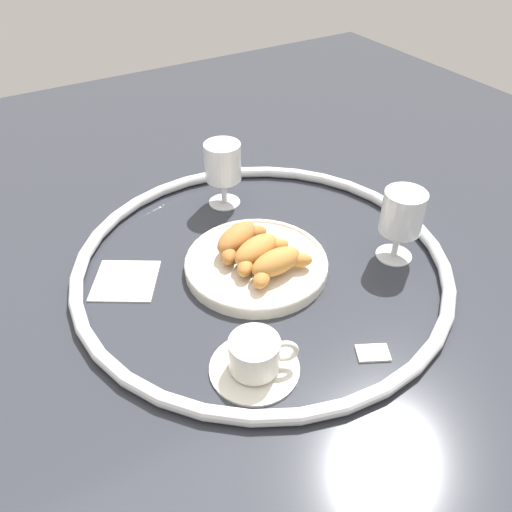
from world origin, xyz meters
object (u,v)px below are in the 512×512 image
Objects in this scene: pastry_plate at (256,263)px; croissant_small at (257,251)px; coffee_cup_near at (255,358)px; folded_napkin at (125,280)px; sugar_packet at (373,352)px; croissant_extra at (278,264)px; juice_glass_left at (223,164)px; juice_glass_right at (402,216)px; croissant_large at (238,239)px.

pastry_plate is 1.99× the size of croissant_small.
coffee_cup_near is 0.31m from folded_napkin.
coffee_cup_near reaches higher than sugar_packet.
folded_napkin is at bearing -22.89° from croissant_small.
croissant_extra is 0.29m from juice_glass_left.
juice_glass_left reaches higher than croissant_extra.
folded_napkin is (0.22, -0.09, -0.04)m from croissant_small.
coffee_cup_near is at bearing 58.91° from pastry_plate.
pastry_plate is at bearing -75.67° from croissant_extra.
croissant_small is at bearing -51.93° from sugar_packet.
folded_napkin is at bearing -22.42° from juice_glass_right.
croissant_extra is 2.73× the size of sugar_packet.
juice_glass_right is (-0.24, 0.10, 0.08)m from pastry_plate.
croissant_small is at bearing 106.63° from pastry_plate.
croissant_large is 0.32m from sugar_packet.
juice_glass_left is at bearing -153.44° from folded_napkin.
croissant_small is at bearing 157.11° from folded_napkin.
croissant_small is at bearing 76.66° from juice_glass_left.
coffee_cup_near is at bearing 58.32° from croissant_small.
croissant_small is at bearing -22.00° from juice_glass_right.
coffee_cup_near is 1.24× the size of folded_napkin.
juice_glass_right is (-0.24, 0.10, 0.05)m from croissant_small.
sugar_packet is at bearing 100.58° from croissant_small.
coffee_cup_near is (0.11, 0.25, -0.02)m from croissant_large.
sugar_packet is at bearing 101.18° from croissant_large.
croissant_small reaches higher than pastry_plate.
croissant_large is (0.01, -0.05, 0.03)m from pastry_plate.
croissant_small is (-0.00, 0.00, 0.03)m from pastry_plate.
juice_glass_right is 1.27× the size of folded_napkin.
croissant_extra is (-0.02, 0.10, 0.00)m from croissant_large.
juice_glass_left is at bearing -110.24° from croissant_large.
croissant_small is 0.97× the size of coffee_cup_near.
juice_glass_left is 0.32m from folded_napkin.
juice_glass_left is 1.00× the size of juice_glass_right.
pastry_plate is 0.28m from juice_glass_right.
croissant_extra is 0.20m from coffee_cup_near.
croissant_large is at bearing 69.76° from juice_glass_left.
pastry_plate is 1.93× the size of coffee_cup_near.
coffee_cup_near is (0.12, 0.20, 0.01)m from pastry_plate.
juice_glass_left reaches higher than sugar_packet.
juice_glass_left reaches higher than croissant_small.
croissant_extra is 1.24× the size of folded_napkin.
croissant_extra reaches higher than pastry_plate.
juice_glass_right reaches higher than coffee_cup_near.
croissant_large is 0.27m from coffee_cup_near.
juice_glass_left is (-0.05, -0.23, 0.05)m from croissant_small.
croissant_extra is at bearing 81.36° from juice_glass_left.
juice_glass_left is (-0.07, -0.18, 0.05)m from croissant_large.
folded_napkin is (0.46, -0.19, -0.09)m from juice_glass_right.
pastry_plate is at bearing -51.86° from sugar_packet.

